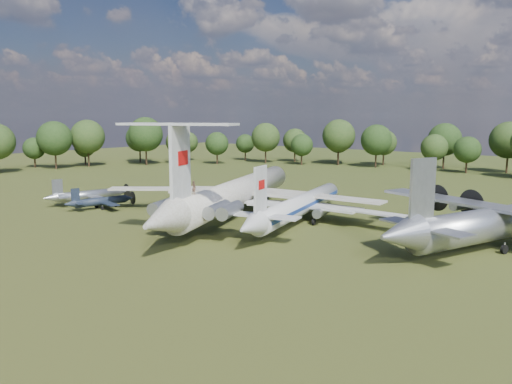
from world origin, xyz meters
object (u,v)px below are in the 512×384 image
Objects in this scene: il62_airliner at (238,197)px; an12_transport at (492,228)px; small_prop_northwest at (88,197)px; person_on_il62 at (194,188)px; tu104_jet at (300,209)px; small_prop_west at (101,203)px.

an12_transport is (35.42, 3.79, -0.43)m from il62_airliner.
an12_transport is at bearing -14.81° from il62_airliner.
small_prop_northwest is at bearing 177.19° from il62_airliner.
small_prop_northwest is 9.50× the size of person_on_il62.
tu104_jet is at bearing -154.42° from an12_transport.
person_on_il62 is at bearing -127.73° from an12_transport.
il62_airliner is 35.63m from an12_transport.
tu104_jet is 25.11m from an12_transport.
il62_airliner is 10.57m from tu104_jet.
an12_transport is at bearing 24.94° from small_prop_west.
an12_transport is 21.48× the size of person_on_il62.
il62_airliner reaches higher than small_prop_northwest.
il62_airliner is at bearing 174.43° from tu104_jet.
small_prop_northwest is at bearing -15.44° from person_on_il62.
il62_airliner is 1.44× the size of tu104_jet.
il62_airliner is 28.30m from small_prop_northwest.
an12_transport is 63.54m from small_prop_northwest.
person_on_il62 is (-4.79, -16.26, 4.48)m from tu104_jet.
tu104_jet is (10.42, 1.54, -0.83)m from il62_airliner.
small_prop_west is (-21.16, -10.13, -1.87)m from il62_airliner.
small_prop_west is at bearing -145.75° from an12_transport.
small_prop_west is 27.73m from person_on_il62.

